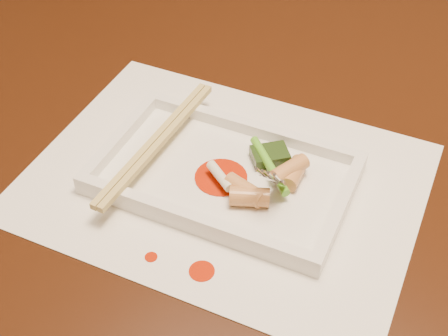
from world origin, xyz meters
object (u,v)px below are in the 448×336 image
at_px(chopstick_a, 153,141).
at_px(fork, 300,128).
at_px(table, 340,191).
at_px(placemat, 224,181).
at_px(plate_base, 224,178).

bearing_deg(chopstick_a, fork, 6.75).
height_order(table, placemat, placemat).
xyz_separation_m(table, chopstick_a, (-0.18, -0.14, 0.13)).
bearing_deg(fork, placemat, -165.58).
distance_m(placemat, plate_base, 0.00).
bearing_deg(placemat, plate_base, 0.00).
relative_size(chopstick_a, fork, 1.54).
xyz_separation_m(table, placemat, (-0.10, -0.14, 0.10)).
relative_size(placemat, plate_base, 1.54).
bearing_deg(placemat, table, 54.31).
distance_m(placemat, chopstick_a, 0.09).
distance_m(plate_base, fork, 0.11).
distance_m(table, plate_base, 0.20).
xyz_separation_m(placemat, plate_base, (0.00, 0.00, 0.00)).
bearing_deg(chopstick_a, placemat, 0.00).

